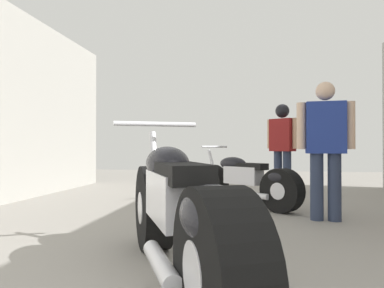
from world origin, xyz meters
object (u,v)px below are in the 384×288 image
(mechanic_with_helmet, at_px, (282,140))
(mechanic_in_blue, at_px, (325,142))
(motorcycle_maroon_cruiser, at_px, (176,214))
(motorcycle_black_naked, at_px, (245,181))

(mechanic_with_helmet, bearing_deg, mechanic_in_blue, -83.94)
(motorcycle_maroon_cruiser, distance_m, motorcycle_black_naked, 2.96)
(motorcycle_black_naked, distance_m, mechanic_in_blue, 1.33)
(motorcycle_black_naked, xyz_separation_m, mechanic_in_blue, (0.92, -0.80, 0.54))
(mechanic_with_helmet, bearing_deg, motorcycle_maroon_cruiser, -103.49)
(mechanic_in_blue, bearing_deg, motorcycle_black_naked, 138.71)
(motorcycle_maroon_cruiser, height_order, mechanic_with_helmet, mechanic_with_helmet)
(mechanic_in_blue, bearing_deg, mechanic_with_helmet, 96.06)
(motorcycle_maroon_cruiser, bearing_deg, motorcycle_black_naked, 82.22)
(motorcycle_maroon_cruiser, bearing_deg, mechanic_in_blue, 58.31)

